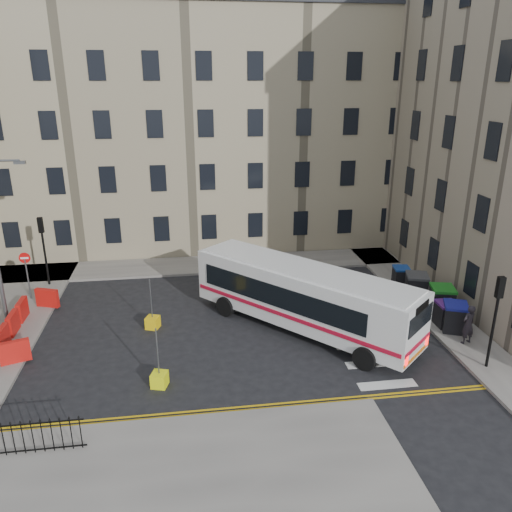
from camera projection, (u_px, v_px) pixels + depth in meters
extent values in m
plane|color=black|center=(266.00, 323.00, 25.23)|extent=(120.00, 120.00, 0.00)
cube|color=slate|center=(154.00, 268.00, 32.42)|extent=(36.00, 3.20, 0.15)
cube|color=slate|center=(402.00, 282.00, 30.14)|extent=(2.40, 26.00, 0.15)
cube|color=slate|center=(90.00, 489.00, 14.95)|extent=(20.00, 6.00, 0.15)
cube|color=gray|center=(137.00, 132.00, 36.04)|extent=(38.00, 10.50, 16.00)
cube|color=black|center=(126.00, 0.00, 33.14)|extent=(38.30, 10.80, 1.20)
cylinder|color=black|center=(492.00, 333.00, 20.67)|extent=(0.12, 0.12, 3.20)
cube|color=black|center=(500.00, 287.00, 19.98)|extent=(0.28, 0.22, 0.90)
cylinder|color=black|center=(46.00, 259.00, 29.09)|extent=(0.12, 0.12, 3.20)
cube|color=black|center=(41.00, 225.00, 28.40)|extent=(0.28, 0.22, 0.90)
cylinder|color=#595B5E|center=(28.00, 278.00, 27.30)|extent=(0.08, 0.08, 2.40)
cube|color=red|center=(24.00, 253.00, 26.79)|extent=(0.60, 0.04, 0.60)
cube|color=red|center=(3.00, 338.00, 22.45)|extent=(0.25, 1.25, 1.00)
cube|color=red|center=(13.00, 323.00, 23.85)|extent=(0.25, 1.25, 1.00)
cube|color=red|center=(22.00, 309.00, 25.25)|extent=(0.25, 1.25, 1.00)
cube|color=red|center=(47.00, 298.00, 26.58)|extent=(1.26, 0.66, 1.00)
cube|color=red|center=(15.00, 352.00, 21.36)|extent=(1.26, 0.66, 1.00)
cube|color=silver|center=(303.00, 295.00, 24.05)|extent=(9.76, 10.35, 2.64)
cube|color=black|center=(278.00, 297.00, 23.33)|extent=(6.30, 6.90, 1.05)
cube|color=black|center=(309.00, 280.00, 25.26)|extent=(6.30, 6.90, 1.05)
cube|color=black|center=(216.00, 263.00, 27.44)|extent=(1.76, 1.61, 1.16)
cube|color=black|center=(421.00, 320.00, 20.39)|extent=(1.76, 1.61, 0.84)
cube|color=#AC0E26|center=(286.00, 316.00, 23.29)|extent=(7.70, 8.45, 0.19)
cube|color=#AC0E26|center=(317.00, 298.00, 25.23)|extent=(7.70, 8.45, 0.19)
cube|color=#FF0C0C|center=(407.00, 361.00, 20.10)|extent=(0.21, 0.19, 0.42)
cube|color=#FF0C0C|center=(427.00, 341.00, 21.63)|extent=(0.21, 0.19, 0.42)
cylinder|color=black|center=(225.00, 306.00, 25.87)|extent=(0.93, 0.98, 1.05)
cylinder|color=black|center=(258.00, 291.00, 27.79)|extent=(0.93, 0.98, 1.05)
cylinder|color=black|center=(365.00, 359.00, 21.07)|extent=(0.93, 0.98, 1.05)
cylinder|color=black|center=(392.00, 335.00, 22.99)|extent=(0.93, 0.98, 1.05)
cube|color=black|center=(454.00, 318.00, 24.08)|extent=(1.40, 1.49, 1.24)
cube|color=navy|center=(456.00, 305.00, 23.85)|extent=(1.47, 1.56, 0.13)
cube|color=black|center=(446.00, 315.00, 24.56)|extent=(0.92, 1.06, 1.09)
cube|color=#521E72|center=(447.00, 304.00, 24.36)|extent=(0.97, 1.11, 0.11)
cube|color=black|center=(441.00, 301.00, 25.83)|extent=(1.35, 1.47, 1.30)
cube|color=#186F1C|center=(443.00, 288.00, 25.59)|extent=(1.41, 1.54, 0.14)
cube|color=black|center=(416.00, 288.00, 27.45)|extent=(1.41, 1.52, 1.31)
cube|color=#373739|center=(417.00, 276.00, 27.20)|extent=(1.48, 1.60, 0.14)
cube|color=black|center=(401.00, 277.00, 29.28)|extent=(1.00, 1.11, 1.03)
cube|color=navy|center=(402.00, 268.00, 29.09)|extent=(1.05, 1.16, 0.11)
imported|color=black|center=(468.00, 324.00, 22.76)|extent=(0.79, 0.63, 1.89)
cube|color=yellow|center=(153.00, 322.00, 24.67)|extent=(0.77, 0.77, 0.60)
cube|color=#E9F20E|center=(160.00, 379.00, 20.01)|extent=(0.75, 0.75, 0.60)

